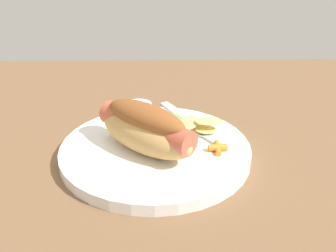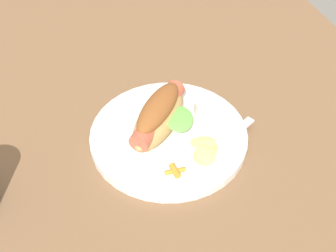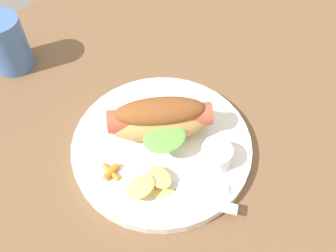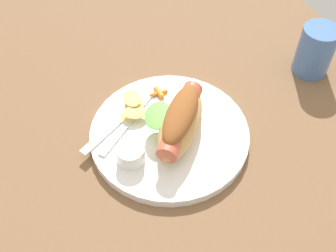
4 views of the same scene
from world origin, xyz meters
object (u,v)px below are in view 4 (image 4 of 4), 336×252
Objects in this scene: chips_pile at (132,107)px; drinking_cup at (315,51)px; sauce_ramekin at (131,154)px; fork at (126,125)px; knife at (113,126)px; hot_dog at (180,121)px; plate at (169,134)px; carrot_garnish at (159,93)px.

drinking_cup is (-2.49, -35.21, 2.08)cm from chips_pile.
fork is (6.77, -1.69, -1.25)cm from sauce_ramekin.
knife is 2.05× the size of chips_pile.
hot_dog is 2.18× the size of chips_pile.
sauce_ramekin reaches higher than plate.
sauce_ramekin is at bearing 109.24° from plate.
hot_dog reaches higher than knife.
drinking_cup is (-0.05, -37.29, 2.97)cm from fork.
drinking_cup is (6.73, -38.98, 1.73)cm from sauce_ramekin.
knife is (7.46, 0.40, -1.27)cm from sauce_ramekin.
hot_dog reaches higher than carrot_garnish.
sauce_ramekin is at bearing 99.79° from drinking_cup.
drinking_cup is (-4.36, -29.54, 2.74)cm from carrot_garnish.
sauce_ramekin is at bearing -140.78° from fork.
drinking_cup reaches higher than carrot_garnish.
carrot_garnish is at bearing 39.58° from hot_dog.
carrot_garnish is at bearing -8.10° from knife.
hot_dog is 9.57cm from fork.
knife is at bearing 112.90° from chips_pile.
fork is 2.20cm from knife.
chips_pile is at bearing 12.92° from fork.
sauce_ramekin is 1.32× the size of carrot_garnish.
fork is at bearing 119.13° from carrot_garnish.
fork is at bearing -46.49° from knife.
knife is (4.75, 8.14, 0.98)cm from plate.
sauce_ramekin is at bearing 139.58° from carrot_garnish.
fork is 3.33cm from chips_pile.
chips_pile is (9.22, -3.77, -0.35)cm from sauce_ramekin.
knife is 4.62cm from chips_pile.
chips_pile is 6.01cm from carrot_garnish.
carrot_garnish reaches higher than plate.
drinking_cup is at bearing -82.66° from plate.
drinking_cup is at bearing -38.17° from hot_dog.
hot_dog is 1.06× the size of knife.
fork is 8.87cm from carrot_garnish.
knife is 1.49× the size of drinking_cup.
knife is 4.31× the size of carrot_garnish.
carrot_garnish is (3.63, -9.84, 0.26)cm from knife.
sauce_ramekin is 14.60cm from carrot_garnish.
sauce_ramekin is at bearing 141.52° from hot_dog.
sauce_ramekin is 0.63× the size of chips_pile.
fork is at bearing 96.44° from hot_dog.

